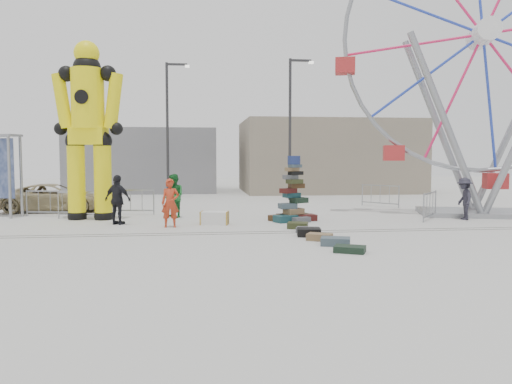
{
  "coord_description": "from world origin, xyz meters",
  "views": [
    {
      "loc": [
        -2.24,
        -15.11,
        2.45
      ],
      "look_at": [
        -0.24,
        1.93,
        1.25
      ],
      "focal_mm": 35.0,
      "sensor_mm": 36.0,
      "label": 1
    }
  ],
  "objects": [
    {
      "name": "ferris_wheel",
      "position": [
        9.56,
        4.69,
        6.56
      ],
      "size": [
        11.06,
        4.06,
        13.33
      ],
      "rotation": [
        0.0,
        0.0,
        -0.29
      ],
      "color": "gray",
      "rests_on": "ground"
    },
    {
      "name": "suitcase_tower",
      "position": [
        1.38,
        3.65,
        0.7
      ],
      "size": [
        1.9,
        1.65,
        2.5
      ],
      "rotation": [
        0.0,
        0.0,
        0.37
      ],
      "color": "#174047",
      "rests_on": "ground"
    },
    {
      "name": "parked_suv",
      "position": [
        -8.66,
        8.17,
        0.63
      ],
      "size": [
        4.57,
        2.22,
        1.25
      ],
      "primitive_type": "imported",
      "rotation": [
        0.0,
        0.0,
        1.6
      ],
      "color": "tan",
      "rests_on": "ground"
    },
    {
      "name": "barricade_wheel_front",
      "position": [
        6.79,
        3.4,
        0.55
      ],
      "size": [
        1.32,
        1.63,
        1.1
      ],
      "primitive_type": null,
      "rotation": [
        0.0,
        0.0,
        0.9
      ],
      "color": "gray",
      "rests_on": "ground"
    },
    {
      "name": "barricade_wheel_back",
      "position": [
        6.74,
        8.62,
        0.55
      ],
      "size": [
        1.38,
        1.58,
        1.1
      ],
      "primitive_type": null,
      "rotation": [
        0.0,
        0.0,
        -0.86
      ],
      "color": "gray",
      "rests_on": "ground"
    },
    {
      "name": "row_case_0",
      "position": [
        1.16,
        1.6,
        0.11
      ],
      "size": [
        0.81,
        0.71,
        0.21
      ],
      "primitive_type": "cube",
      "rotation": [
        0.0,
        0.0,
        -0.31
      ],
      "color": "#32381C",
      "rests_on": "ground"
    },
    {
      "name": "building_left",
      "position": [
        -6.0,
        22.0,
        2.2
      ],
      "size": [
        10.0,
        8.0,
        4.4
      ],
      "primitive_type": "cube",
      "color": "gray",
      "rests_on": "ground"
    },
    {
      "name": "track_line_near",
      "position": [
        0.0,
        0.6,
        0.0
      ],
      "size": [
        40.0,
        0.04,
        0.01
      ],
      "primitive_type": "cube",
      "color": "#47443F",
      "rests_on": "ground"
    },
    {
      "name": "lamp_post_right",
      "position": [
        3.09,
        13.0,
        4.48
      ],
      "size": [
        1.41,
        0.25,
        8.0
      ],
      "color": "#2D2D30",
      "rests_on": "ground"
    },
    {
      "name": "crash_test_dummy",
      "position": [
        -6.44,
        4.99,
        3.76
      ],
      "size": [
        2.85,
        1.25,
        7.13
      ],
      "rotation": [
        0.0,
        0.0,
        -0.16
      ],
      "color": "black",
      "rests_on": "ground"
    },
    {
      "name": "building_right",
      "position": [
        7.0,
        20.0,
        2.5
      ],
      "size": [
        12.0,
        8.0,
        5.0
      ],
      "primitive_type": "cube",
      "color": "gray",
      "rests_on": "ground"
    },
    {
      "name": "pedestrian_grey",
      "position": [
        8.14,
        3.26,
        0.83
      ],
      "size": [
        0.81,
        1.17,
        1.65
      ],
      "primitive_type": "imported",
      "rotation": [
        0.0,
        0.0,
        -1.77
      ],
      "color": "#23222D",
      "rests_on": "ground"
    },
    {
      "name": "ground",
      "position": [
        0.0,
        0.0,
        0.0
      ],
      "size": [
        90.0,
        90.0,
        0.0
      ],
      "primitive_type": "plane",
      "color": "#9E9E99",
      "rests_on": "ground"
    },
    {
      "name": "row_case_5",
      "position": [
        1.64,
        -2.79,
        0.09
      ],
      "size": [
        0.93,
        0.81,
        0.17
      ],
      "primitive_type": "cube",
      "rotation": [
        0.0,
        0.0,
        -0.45
      ],
      "color": "black",
      "rests_on": "ground"
    },
    {
      "name": "lamp_post_left",
      "position": [
        -3.91,
        15.0,
        4.48
      ],
      "size": [
        1.41,
        0.25,
        8.0
      ],
      "color": "#2D2D30",
      "rests_on": "ground"
    },
    {
      "name": "pedestrian_green",
      "position": [
        -3.19,
        5.25,
        0.88
      ],
      "size": [
        1.07,
        1.09,
        1.77
      ],
      "primitive_type": "imported",
      "rotation": [
        0.0,
        0.0,
        -0.84
      ],
      "color": "#196528",
      "rests_on": "ground"
    },
    {
      "name": "barricade_dummy_c",
      "position": [
        -5.09,
        6.52,
        0.55
      ],
      "size": [
        1.99,
        0.41,
        1.1
      ],
      "primitive_type": null,
      "rotation": [
        0.0,
        0.0,
        -0.16
      ],
      "color": "gray",
      "rests_on": "ground"
    },
    {
      "name": "barricade_dummy_a",
      "position": [
        -8.3,
        6.26,
        0.55
      ],
      "size": [
        1.99,
        0.42,
        1.1
      ],
      "primitive_type": null,
      "rotation": [
        0.0,
        0.0,
        -0.16
      ],
      "color": "gray",
      "rests_on": "ground"
    },
    {
      "name": "pedestrian_red",
      "position": [
        -3.19,
        2.42,
        0.85
      ],
      "size": [
        0.63,
        0.42,
        1.7
      ],
      "primitive_type": "imported",
      "rotation": [
        0.0,
        0.0,
        0.03
      ],
      "color": "#B03319",
      "rests_on": "ground"
    },
    {
      "name": "pedestrian_black",
      "position": [
        -5.12,
        3.35,
        0.9
      ],
      "size": [
        1.15,
        0.88,
        1.81
      ],
      "primitive_type": "imported",
      "rotation": [
        0.0,
        0.0,
        2.67
      ],
      "color": "black",
      "rests_on": "ground"
    },
    {
      "name": "barricade_dummy_b",
      "position": [
        -6.76,
        5.19,
        0.55
      ],
      "size": [
        1.98,
        0.48,
        1.1
      ],
      "primitive_type": null,
      "rotation": [
        0.0,
        0.0,
        -0.19
      ],
      "color": "gray",
      "rests_on": "ground"
    },
    {
      "name": "steamer_trunk",
      "position": [
        -1.64,
        3.0,
        0.23
      ],
      "size": [
        1.09,
        0.75,
        0.47
      ],
      "primitive_type": "cube",
      "rotation": [
        0.0,
        0.0,
        -0.19
      ],
      "color": "silver",
      "rests_on": "ground"
    },
    {
      "name": "track_line_far",
      "position": [
        0.0,
        1.0,
        0.0
      ],
      "size": [
        40.0,
        0.04,
        0.01
      ],
      "primitive_type": "cube",
      "color": "#47443F",
      "rests_on": "ground"
    },
    {
      "name": "row_case_2",
      "position": [
        1.17,
        -0.11,
        0.13
      ],
      "size": [
        0.8,
        0.65,
        0.25
      ],
      "primitive_type": "cube",
      "rotation": [
        0.0,
        0.0,
        -0.16
      ],
      "color": "black",
      "rests_on": "ground"
    },
    {
      "name": "row_case_3",
      "position": [
        1.31,
        -0.91,
        0.1
      ],
      "size": [
        0.84,
        0.73,
        0.21
      ],
      "primitive_type": "cube",
      "rotation": [
        0.0,
        0.0,
        -0.49
      ],
      "color": "olive",
      "rests_on": "ground"
    },
    {
      "name": "row_case_1",
      "position": [
        1.3,
        0.66,
        0.09
      ],
      "size": [
        0.82,
        0.68,
        0.17
      ],
      "primitive_type": "cube",
      "rotation": [
        0.0,
        0.0,
        -0.34
      ],
      "color": "#525459",
      "rests_on": "ground"
    },
    {
      "name": "row_case_4",
      "position": [
        1.55,
        -1.77,
        0.11
      ],
      "size": [
        0.92,
        0.75,
        0.23
      ],
      "primitive_type": "cube",
      "rotation": [
        0.0,
        0.0,
        -0.31
      ],
      "color": "#42545E",
      "rests_on": "ground"
    }
  ]
}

